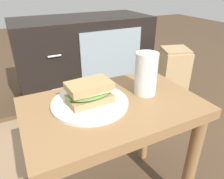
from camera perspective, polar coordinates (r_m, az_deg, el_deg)
The scene contains 7 objects.
side_table at distance 0.73m, azimuth 0.24°, elevation -9.85°, with size 0.56×0.36×0.46m.
tv_cabinet at distance 1.63m, azimuth -7.42°, elevation 8.61°, with size 0.96×0.46×0.58m.
area_rug at distance 1.31m, azimuth -25.92°, elevation -13.88°, with size 1.21×0.63×0.01m.
plate at distance 0.67m, azimuth -5.92°, elevation -3.54°, with size 0.24×0.24×0.01m, color silver.
sandwich_front at distance 0.65m, azimuth -6.08°, elevation -0.70°, with size 0.15×0.10×0.07m.
beer_glass at distance 0.72m, azimuth 9.11°, elevation 4.12°, with size 0.08×0.08×0.14m.
paper_bag at distance 1.58m, azimuth 15.91°, elevation 3.53°, with size 0.23×0.22×0.40m.
Camera 1 is at (-0.26, -0.51, 0.81)m, focal length 34.05 mm.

